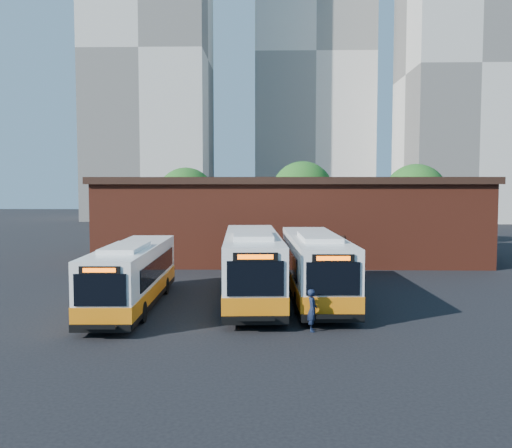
{
  "coord_description": "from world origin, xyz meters",
  "views": [
    {
      "loc": [
        -1.65,
        -23.04,
        5.81
      ],
      "look_at": [
        -2.3,
        6.34,
        3.72
      ],
      "focal_mm": 38.0,
      "sensor_mm": 36.0,
      "label": 1
    }
  ],
  "objects_px": {
    "bus_west": "(133,277)",
    "bus_mideast": "(315,268)",
    "bus_midwest": "(252,268)",
    "transit_worker": "(312,310)"
  },
  "relations": [
    {
      "from": "bus_west",
      "to": "bus_mideast",
      "type": "distance_m",
      "value": 9.17
    },
    {
      "from": "bus_midwest",
      "to": "transit_worker",
      "type": "xyz_separation_m",
      "value": [
        2.59,
        -6.11,
        -0.77
      ]
    },
    {
      "from": "bus_west",
      "to": "bus_mideast",
      "type": "bearing_deg",
      "value": 12.09
    },
    {
      "from": "bus_mideast",
      "to": "transit_worker",
      "type": "height_order",
      "value": "bus_mideast"
    },
    {
      "from": "transit_worker",
      "to": "bus_midwest",
      "type": "bearing_deg",
      "value": 25.6
    },
    {
      "from": "bus_mideast",
      "to": "bus_west",
      "type": "bearing_deg",
      "value": -168.34
    },
    {
      "from": "bus_west",
      "to": "bus_midwest",
      "type": "height_order",
      "value": "bus_midwest"
    },
    {
      "from": "bus_west",
      "to": "transit_worker",
      "type": "bearing_deg",
      "value": -28.44
    },
    {
      "from": "bus_west",
      "to": "transit_worker",
      "type": "xyz_separation_m",
      "value": [
        8.26,
        -4.2,
        -0.57
      ]
    },
    {
      "from": "bus_west",
      "to": "transit_worker",
      "type": "height_order",
      "value": "bus_west"
    }
  ]
}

